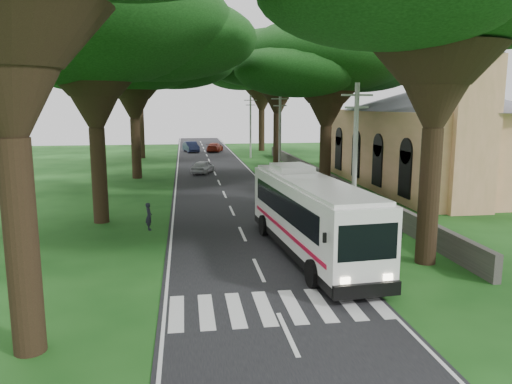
% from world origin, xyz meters
% --- Properties ---
extents(ground, '(140.00, 140.00, 0.00)m').
position_xyz_m(ground, '(0.00, 0.00, 0.00)').
color(ground, '#144012').
rests_on(ground, ground).
extents(road, '(8.00, 120.00, 0.04)m').
position_xyz_m(road, '(0.00, 25.00, 0.01)').
color(road, black).
rests_on(road, ground).
extents(crosswalk, '(8.00, 3.00, 0.01)m').
position_xyz_m(crosswalk, '(0.00, -2.00, 0.00)').
color(crosswalk, silver).
rests_on(crosswalk, ground).
extents(property_wall, '(0.35, 50.00, 1.20)m').
position_xyz_m(property_wall, '(9.00, 24.00, 0.60)').
color(property_wall, '#383533').
rests_on(property_wall, ground).
extents(church, '(14.00, 24.00, 11.60)m').
position_xyz_m(church, '(17.86, 21.55, 4.91)').
color(church, tan).
rests_on(church, ground).
extents(pole_near, '(1.60, 0.24, 8.00)m').
position_xyz_m(pole_near, '(5.50, 6.00, 4.18)').
color(pole_near, gray).
rests_on(pole_near, ground).
extents(pole_mid, '(1.60, 0.24, 8.00)m').
position_xyz_m(pole_mid, '(5.50, 26.00, 4.18)').
color(pole_mid, gray).
rests_on(pole_mid, ground).
extents(pole_far, '(1.60, 0.24, 8.00)m').
position_xyz_m(pole_far, '(5.50, 46.00, 4.18)').
color(pole_far, gray).
rests_on(pole_far, ground).
extents(tree_l_mida, '(15.98, 15.98, 14.77)m').
position_xyz_m(tree_l_mida, '(-8.00, 12.00, 11.31)').
color(tree_l_mida, black).
rests_on(tree_l_mida, ground).
extents(tree_l_midb, '(16.02, 16.02, 14.82)m').
position_xyz_m(tree_l_midb, '(-7.50, 30.00, 11.34)').
color(tree_l_midb, black).
rests_on(tree_l_midb, ground).
extents(tree_l_far, '(13.15, 13.15, 15.78)m').
position_xyz_m(tree_l_far, '(-8.50, 48.00, 12.79)').
color(tree_l_far, black).
rests_on(tree_l_far, ground).
extents(tree_r_mida, '(13.43, 13.43, 13.40)m').
position_xyz_m(tree_r_mida, '(8.00, 20.00, 10.43)').
color(tree_r_mida, black).
rests_on(tree_r_mida, ground).
extents(tree_r_midb, '(14.34, 14.34, 15.11)m').
position_xyz_m(tree_r_midb, '(7.50, 38.00, 11.93)').
color(tree_r_midb, black).
rests_on(tree_r_midb, ground).
extents(tree_r_far, '(15.52, 15.52, 15.59)m').
position_xyz_m(tree_r_far, '(8.50, 56.00, 12.19)').
color(tree_r_far, black).
rests_on(tree_r_far, ground).
extents(coach_bus, '(3.60, 12.30, 3.58)m').
position_xyz_m(coach_bus, '(2.70, 3.94, 1.93)').
color(coach_bus, white).
rests_on(coach_bus, ground).
extents(distant_car_a, '(2.76, 4.18, 1.32)m').
position_xyz_m(distant_car_a, '(-1.18, 32.18, 0.69)').
color(distant_car_a, '#A8A9AD').
rests_on(distant_car_a, road).
extents(distant_car_b, '(2.53, 4.82, 1.51)m').
position_xyz_m(distant_car_b, '(-2.04, 55.19, 0.79)').
color(distant_car_b, '#20274B').
rests_on(distant_car_b, road).
extents(distant_car_c, '(2.93, 4.84, 1.31)m').
position_xyz_m(distant_car_c, '(1.43, 55.15, 0.69)').
color(distant_car_c, maroon).
rests_on(distant_car_c, road).
extents(pedestrian, '(0.50, 0.64, 1.55)m').
position_xyz_m(pedestrian, '(-5.06, 9.71, 0.77)').
color(pedestrian, black).
rests_on(pedestrian, ground).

